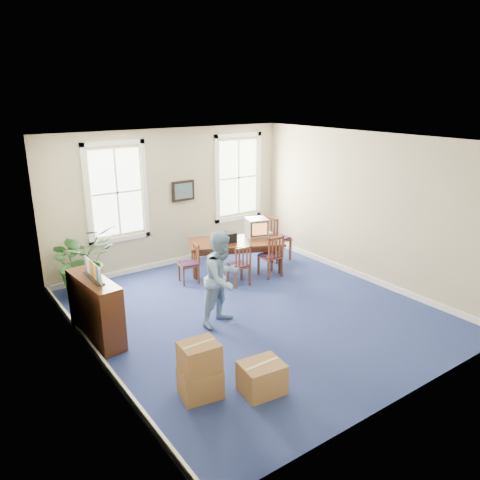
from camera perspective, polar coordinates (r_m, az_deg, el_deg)
floor at (r=8.96m, az=1.71°, el=-8.72°), size 6.50×6.50×0.00m
ceiling at (r=8.06m, az=1.92°, el=12.11°), size 6.50×6.50×0.00m
wall_back at (r=11.05m, az=-8.41°, el=5.05°), size 6.50×0.00×6.50m
wall_front at (r=6.25m, az=20.13°, el=-5.86°), size 6.50×0.00×6.50m
wall_left at (r=7.07m, az=-18.03°, el=-2.90°), size 0.00×6.50×6.50m
wall_right at (r=10.40m, az=15.17°, el=3.82°), size 0.00×6.50×6.50m
baseboard_back at (r=11.46m, az=-8.00°, el=-2.51°), size 6.00×0.04×0.12m
baseboard_left at (r=7.73m, az=-16.72°, el=-13.61°), size 0.04×6.50×0.12m
baseboard_right at (r=10.83m, az=14.42°, el=-4.13°), size 0.04×6.50×0.12m
window_left at (r=10.47m, az=-14.80°, el=5.63°), size 1.40×0.12×2.20m
window_right at (r=11.94m, az=-0.22°, el=7.64°), size 1.40×0.12×2.20m
wall_picture at (r=11.12m, az=-6.94°, el=5.97°), size 0.58×0.06×0.48m
conference_table at (r=10.80m, az=-0.49°, el=-1.90°), size 2.33×1.75×0.72m
crt_tv at (r=11.02m, az=2.04°, el=1.60°), size 0.60×0.63×0.42m
game_console at (r=11.20m, az=3.35°, el=0.87°), size 0.18×0.21×0.05m
equipment_bag at (r=10.56m, az=-1.72°, el=0.32°), size 0.48×0.35×0.22m
chair_near_left at (r=9.99m, az=-0.17°, el=-3.05°), size 0.43×0.43×0.89m
chair_near_right at (r=10.46m, az=3.72°, el=-1.90°), size 0.44×0.44×0.96m
chair_end_left at (r=10.16m, az=-6.30°, el=-2.86°), size 0.46×0.46×0.87m
chair_end_right at (r=11.46m, az=4.65°, el=0.27°), size 0.54×0.54×1.13m
man at (r=8.22m, az=-2.17°, el=-4.70°), size 0.99×0.86×1.71m
credenza at (r=8.16m, az=-17.17°, el=-8.10°), size 0.51×1.41×1.08m
brochure_rack at (r=7.90m, az=-17.49°, el=-3.53°), size 0.22×0.70×0.30m
potted_plant at (r=9.95m, az=-18.62°, el=-2.38°), size 1.54×1.42×1.46m
cardboard_boxes at (r=6.71m, az=-3.80°, el=-14.40°), size 1.61×1.61×0.84m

